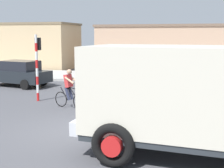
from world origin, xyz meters
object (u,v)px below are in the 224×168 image
(pedestrian_near_kerb, at_px, (116,76))
(car_red_near, at_px, (19,73))
(truck_foreground, at_px, (187,94))
(cyclist, at_px, (70,89))
(traffic_light_pole, at_px, (37,58))
(car_white_mid, at_px, (116,76))

(pedestrian_near_kerb, bearing_deg, car_red_near, 178.35)
(truck_foreground, distance_m, car_red_near, 13.92)
(cyclist, relative_size, pedestrian_near_kerb, 1.06)
(truck_foreground, height_order, traffic_light_pole, traffic_light_pole)
(cyclist, bearing_deg, car_white_mid, 81.48)
(car_white_mid, relative_size, pedestrian_near_kerb, 2.55)
(truck_foreground, bearing_deg, car_white_mid, 113.93)
(car_red_near, bearing_deg, cyclist, -41.96)
(traffic_light_pole, height_order, car_red_near, traffic_light_pole)
(truck_foreground, xyz_separation_m, cyclist, (-5.06, 4.42, -0.80))
(car_red_near, height_order, pedestrian_near_kerb, pedestrian_near_kerb)
(car_red_near, xyz_separation_m, pedestrian_near_kerb, (6.27, -0.18, 0.03))
(traffic_light_pole, relative_size, pedestrian_near_kerb, 1.98)
(truck_foreground, bearing_deg, cyclist, 138.85)
(car_white_mid, bearing_deg, car_red_near, -176.03)
(truck_foreground, relative_size, cyclist, 3.25)
(cyclist, relative_size, car_white_mid, 0.42)
(cyclist, bearing_deg, traffic_light_pole, 151.59)
(car_red_near, bearing_deg, pedestrian_near_kerb, -1.65)
(traffic_light_pole, distance_m, pedestrian_near_kerb, 4.77)
(pedestrian_near_kerb, bearing_deg, cyclist, -101.48)
(pedestrian_near_kerb, bearing_deg, truck_foreground, -65.47)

